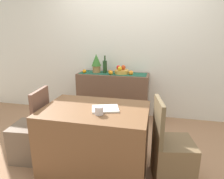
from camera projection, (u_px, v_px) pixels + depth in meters
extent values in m
cube|color=#9E7353|center=(114.00, 145.00, 2.84)|extent=(6.40, 6.40, 0.02)
cube|color=silver|center=(128.00, 42.00, 3.57)|extent=(6.40, 0.06, 2.70)
cube|color=brown|center=(113.00, 96.00, 3.63)|extent=(1.24, 0.42, 0.83)
cube|color=#1F533E|center=(113.00, 73.00, 3.51)|extent=(1.17, 0.32, 0.01)
cylinder|color=gold|center=(122.00, 72.00, 3.47)|extent=(0.24, 0.24, 0.07)
sphere|color=gold|center=(120.00, 68.00, 3.39)|extent=(0.07, 0.07, 0.07)
sphere|color=#BD3F1A|center=(123.00, 67.00, 3.46)|extent=(0.08, 0.08, 0.08)
sphere|color=red|center=(119.00, 67.00, 3.47)|extent=(0.07, 0.07, 0.07)
cylinder|color=#1F3D1D|center=(105.00, 67.00, 3.51)|extent=(0.07, 0.07, 0.22)
cylinder|color=#1F3D1D|center=(105.00, 58.00, 3.47)|extent=(0.03, 0.03, 0.09)
cylinder|color=#A97843|center=(96.00, 69.00, 3.56)|extent=(0.14, 0.14, 0.13)
cone|color=#37702C|center=(96.00, 60.00, 3.51)|extent=(0.17, 0.17, 0.21)
sphere|color=orange|center=(110.00, 72.00, 3.49)|extent=(0.06, 0.06, 0.06)
sphere|color=orange|center=(84.00, 71.00, 3.54)|extent=(0.07, 0.07, 0.07)
sphere|color=orange|center=(131.00, 73.00, 3.38)|extent=(0.08, 0.08, 0.08)
sphere|color=orange|center=(111.00, 73.00, 3.41)|extent=(0.07, 0.07, 0.07)
cube|color=brown|center=(96.00, 139.00, 2.27)|extent=(1.14, 0.77, 0.74)
cube|color=white|center=(105.00, 109.00, 2.14)|extent=(0.33, 0.29, 0.02)
cylinder|color=silver|center=(99.00, 110.00, 2.00)|extent=(0.09, 0.09, 0.08)
cube|color=brown|center=(30.00, 141.00, 2.50)|extent=(0.44, 0.44, 0.45)
cube|color=brown|center=(41.00, 108.00, 2.35)|extent=(0.08, 0.40, 0.45)
cube|color=brown|center=(173.00, 160.00, 2.13)|extent=(0.47, 0.47, 0.45)
cube|color=brown|center=(158.00, 121.00, 2.01)|extent=(0.11, 0.40, 0.45)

